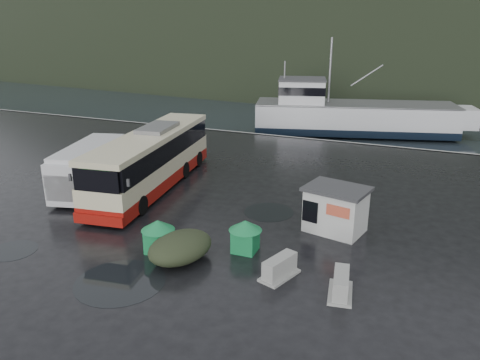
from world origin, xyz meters
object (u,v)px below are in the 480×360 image
at_px(waste_bin_left, 159,251).
at_px(jersey_barrier_a, 340,294).
at_px(waste_bin_right, 245,251).
at_px(jersey_barrier_b, 279,277).
at_px(coach_bus, 154,187).
at_px(fishing_trawler, 354,120).
at_px(ticket_kiosk, 334,231).
at_px(jersey_barrier_c, 340,293).
at_px(white_van, 93,190).
at_px(dome_tent, 181,260).

height_order(waste_bin_left, jersey_barrier_a, waste_bin_left).
relative_size(waste_bin_right, jersey_barrier_b, 0.84).
xyz_separation_m(coach_bus, fishing_trawler, (8.15, 25.30, 0.00)).
distance_m(ticket_kiosk, jersey_barrier_c, 5.64).
height_order(white_van, waste_bin_right, white_van).
bearing_deg(dome_tent, jersey_barrier_a, -0.40).
bearing_deg(white_van, waste_bin_left, -48.07).
xyz_separation_m(waste_bin_right, jersey_barrier_a, (4.63, -1.89, 0.00)).
bearing_deg(waste_bin_right, white_van, 161.81).
distance_m(jersey_barrier_a, jersey_barrier_b, 2.54).
bearing_deg(jersey_barrier_a, jersey_barrier_c, 115.83).
distance_m(dome_tent, jersey_barrier_c, 6.87).
xyz_separation_m(dome_tent, fishing_trawler, (1.96, 32.92, 0.00)).
bearing_deg(waste_bin_left, dome_tent, -15.66).
bearing_deg(jersey_barrier_c, jersey_barrier_a, -64.17).
bearing_deg(jersey_barrier_c, coach_bus, 149.76).
height_order(dome_tent, fishing_trawler, fishing_trawler).
relative_size(jersey_barrier_a, jersey_barrier_c, 1.17).
bearing_deg(white_van, coach_bus, 18.19).
distance_m(waste_bin_right, dome_tent, 2.92).
relative_size(waste_bin_left, ticket_kiosk, 0.52).
relative_size(coach_bus, ticket_kiosk, 4.45).
relative_size(dome_tent, ticket_kiosk, 1.07).
distance_m(white_van, fishing_trawler, 29.51).
height_order(jersey_barrier_c, fishing_trawler, fishing_trawler).
bearing_deg(waste_bin_left, waste_bin_right, 22.46).
relative_size(waste_bin_left, waste_bin_right, 1.01).
distance_m(coach_bus, white_van, 3.67).
xyz_separation_m(white_van, ticket_kiosk, (14.80, -0.15, 0.00)).
height_order(dome_tent, jersey_barrier_a, dome_tent).
height_order(white_van, jersey_barrier_a, white_van).
height_order(coach_bus, ticket_kiosk, coach_bus).
distance_m(white_van, ticket_kiosk, 14.81).
xyz_separation_m(dome_tent, ticket_kiosk, (5.54, 5.49, 0.00)).
bearing_deg(fishing_trawler, coach_bus, -122.84).
height_order(waste_bin_left, dome_tent, waste_bin_left).
height_order(waste_bin_left, jersey_barrier_b, waste_bin_left).
bearing_deg(ticket_kiosk, jersey_barrier_b, -90.00).
bearing_deg(jersey_barrier_a, jersey_barrier_b, 172.34).
xyz_separation_m(coach_bus, dome_tent, (6.19, -7.62, 0.00)).
xyz_separation_m(ticket_kiosk, jersey_barrier_c, (1.33, -5.48, 0.00)).
xyz_separation_m(jersey_barrier_b, jersey_barrier_c, (2.49, -0.28, 0.00)).
height_order(ticket_kiosk, fishing_trawler, fishing_trawler).
height_order(coach_bus, jersey_barrier_a, coach_bus).
xyz_separation_m(jersey_barrier_c, fishing_trawler, (-4.90, 32.91, 0.00)).
distance_m(waste_bin_left, jersey_barrier_b, 5.69).
relative_size(white_van, jersey_barrier_b, 3.85).
bearing_deg(jersey_barrier_c, waste_bin_right, 158.26).
bearing_deg(jersey_barrier_a, waste_bin_right, 157.74).
bearing_deg(jersey_barrier_b, white_van, 158.60).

